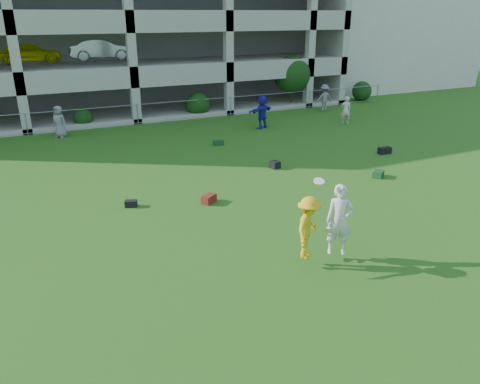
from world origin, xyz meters
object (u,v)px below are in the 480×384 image
frisbee_contest (320,225)px  parking_garage (101,15)px  crate_d (275,165)px  bystander_d (262,112)px  bystander_f (324,98)px  bystander_e (346,110)px  bystander_c (59,122)px  stucco_building (358,26)px

frisbee_contest → parking_garage: (-0.14, 27.01, 4.90)m
crate_d → frisbee_contest: frisbee_contest is taller
bystander_d → crate_d: bystander_d is taller
bystander_f → parking_garage: (-12.20, 10.13, 5.14)m
bystander_e → parking_garage: (-11.11, 13.86, 5.21)m
bystander_c → bystander_d: bearing=31.1°
bystander_c → bystander_d: (10.55, -2.77, 0.10)m
bystander_d → bystander_e: (4.99, -1.12, -0.12)m
frisbee_contest → bystander_c: bearing=105.0°
bystander_d → parking_garage: (-6.13, 12.75, 5.08)m
bystander_e → frisbee_contest: bearing=72.1°
bystander_c → parking_garage: (4.42, 9.98, 5.18)m
stucco_building → bystander_d: size_ratio=8.59×
bystander_c → parking_garage: parking_garage is taller
bystander_e → parking_garage: parking_garage is taller
stucco_building → bystander_f: 15.57m
bystander_c → crate_d: bystander_c is taller
stucco_building → frisbee_contest: (-22.87, -27.31, -3.88)m
stucco_building → bystander_d: 21.72m
bystander_e → parking_garage: size_ratio=0.05×
bystander_f → frisbee_contest: size_ratio=0.83×
bystander_c → frisbee_contest: (4.57, -17.04, 0.29)m
crate_d → parking_garage: bearing=99.2°
bystander_f → parking_garage: parking_garage is taller
crate_d → bystander_e: bearing=35.3°
stucco_building → frisbee_contest: stucco_building is taller
bystander_f → parking_garage: size_ratio=0.06×
bystander_d → frisbee_contest: 15.47m
bystander_c → frisbee_contest: size_ratio=0.79×
crate_d → parking_garage: (-3.15, 19.49, 5.86)m
bystander_f → bystander_e: bearing=80.2°
bystander_c → bystander_e: bystander_c is taller
bystander_c → frisbee_contest: bearing=-29.2°
stucco_building → bystander_e: 18.97m
stucco_building → bystander_e: bearing=-130.0°
stucco_building → crate_d: (-19.86, -19.79, -4.85)m
frisbee_contest → bystander_d: bearing=67.2°
bystander_d → crate_d: bearing=47.4°
frisbee_contest → parking_garage: 27.45m
bystander_e → bystander_f: (1.09, 3.74, 0.07)m
bystander_d → parking_garage: bearing=-83.1°
bystander_e → bystander_f: size_ratio=0.92×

